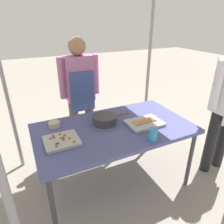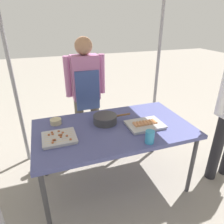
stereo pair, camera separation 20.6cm
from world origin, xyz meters
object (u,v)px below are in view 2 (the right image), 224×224
(cooking_wok, at_px, (105,119))
(condiment_bowl, at_px, (56,121))
(stall_table, at_px, (114,132))
(tray_meat_skewers, at_px, (59,138))
(drink_cup_near_edge, at_px, (150,137))
(vendor_woman, at_px, (86,89))
(tray_grilled_sausages, at_px, (145,125))

(cooking_wok, bearing_deg, condiment_bowl, 163.71)
(cooking_wok, height_order, condiment_bowl, cooking_wok)
(stall_table, xyz_separation_m, tray_meat_skewers, (-0.55, -0.05, 0.07))
(cooking_wok, xyz_separation_m, condiment_bowl, (-0.50, 0.15, -0.02))
(cooking_wok, height_order, drink_cup_near_edge, drink_cup_near_edge)
(tray_meat_skewers, relative_size, condiment_bowl, 2.60)
(cooking_wok, xyz_separation_m, drink_cup_near_edge, (0.26, -0.49, 0.01))
(drink_cup_near_edge, relative_size, vendor_woman, 0.08)
(tray_meat_skewers, distance_m, vendor_woman, 0.95)
(tray_grilled_sausages, relative_size, vendor_woman, 0.24)
(cooking_wok, relative_size, drink_cup_near_edge, 3.47)
(stall_table, bearing_deg, condiment_bowl, 154.11)
(stall_table, bearing_deg, tray_grilled_sausages, -15.88)
(drink_cup_near_edge, bearing_deg, vendor_woman, 105.48)
(vendor_woman, bearing_deg, condiment_bowl, 48.74)
(cooking_wok, bearing_deg, vendor_woman, 95.06)
(tray_meat_skewers, relative_size, cooking_wok, 0.75)
(stall_table, height_order, condiment_bowl, condiment_bowl)
(tray_meat_skewers, bearing_deg, cooking_wok, 19.11)
(tray_meat_skewers, distance_m, cooking_wok, 0.53)
(tray_grilled_sausages, distance_m, vendor_woman, 0.97)
(stall_table, relative_size, tray_grilled_sausages, 4.31)
(cooking_wok, relative_size, condiment_bowl, 3.49)
(tray_grilled_sausages, bearing_deg, cooking_wok, 149.91)
(stall_table, height_order, vendor_woman, vendor_woman)
(tray_grilled_sausages, height_order, drink_cup_near_edge, drink_cup_near_edge)
(tray_meat_skewers, distance_m, drink_cup_near_edge, 0.83)
(vendor_woman, bearing_deg, cooking_wok, 95.06)
(tray_meat_skewers, bearing_deg, stall_table, 5.41)
(tray_meat_skewers, bearing_deg, vendor_woman, 61.82)
(drink_cup_near_edge, bearing_deg, condiment_bowl, 139.97)
(tray_meat_skewers, bearing_deg, drink_cup_near_edge, -22.81)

